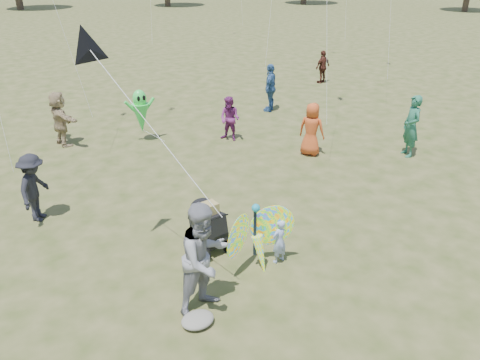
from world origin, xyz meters
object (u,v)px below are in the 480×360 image
crowd_c (270,88)px  alien_kite (141,113)px  crowd_h (323,67)px  jogging_stroller (207,222)px  crowd_e (230,119)px  adult_man (205,259)px  crowd_d (60,119)px  crowd_a (312,129)px  crowd_f (411,126)px  crowd_b (34,188)px  child_girl (279,241)px  butterfly_kite (257,238)px

crowd_c → alien_kite: size_ratio=1.06×
crowd_c → crowd_h: size_ratio=1.20×
jogging_stroller → alien_kite: 6.80m
crowd_c → crowd_e: size_ratio=1.26×
crowd_e → adult_man: bearing=-63.6°
adult_man → crowd_h: size_ratio=1.33×
adult_man → crowd_e: adult_man is taller
crowd_c → jogging_stroller: (-6.51, -7.42, -0.31)m
crowd_d → crowd_h: (12.56, 2.20, -0.11)m
crowd_a → crowd_f: (2.54, -1.58, 0.13)m
crowd_b → adult_man: bearing=-123.2°
crowd_b → child_girl: bearing=-103.8°
adult_man → crowd_a: (5.94, 4.67, -0.21)m
crowd_b → crowd_d: (1.50, 4.67, 0.07)m
crowd_e → alien_kite: (-2.54, 1.38, 0.23)m
crowd_h → crowd_f: bearing=57.1°
crowd_d → crowd_f: 10.97m
child_girl → alien_kite: bearing=-98.6°
crowd_b → jogging_stroller: size_ratio=1.49×
crowd_a → alien_kite: bearing=14.8°
crowd_a → crowd_e: bearing=0.4°
adult_man → crowd_d: (-0.50, 9.38, -0.14)m
crowd_h → alien_kite: (-10.20, -3.19, 0.20)m
crowd_b → crowd_d: crowd_d is taller
crowd_b → crowd_c: (9.38, 4.38, 0.11)m
child_girl → jogging_stroller: jogging_stroller is taller
crowd_c → alien_kite: 5.57m
child_girl → crowd_b: size_ratio=0.60×
crowd_a → butterfly_kite: (-4.56, -4.13, -0.13)m
crowd_e → alien_kite: 2.90m
child_girl → crowd_c: 10.24m
crowd_c → butterfly_kite: size_ratio=1.07×
child_girl → crowd_b: (-3.86, 4.23, 0.33)m
crowd_d → adult_man: bearing=172.2°
adult_man → jogging_stroller: (0.88, 1.68, -0.41)m
crowd_b → jogging_stroller: crowd_b is taller
adult_man → crowd_b: size_ratio=1.26×
adult_man → crowd_c: (7.38, 9.10, -0.10)m
child_girl → crowd_h: 15.07m
adult_man → crowd_f: adult_man is taller
child_girl → crowd_d: bearing=-83.8°
crowd_b → crowd_c: 10.35m
jogging_stroller → butterfly_kite: butterfly_kite is taller
child_girl → crowd_c: crowd_c is taller
adult_man → crowd_b: adult_man is taller
crowd_d → crowd_f: crowd_f is taller
child_girl → alien_kite: size_ratio=0.56×
alien_kite → adult_man: bearing=-102.5°
crowd_a → crowd_c: size_ratio=0.88×
crowd_c → jogging_stroller: size_ratio=1.70×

